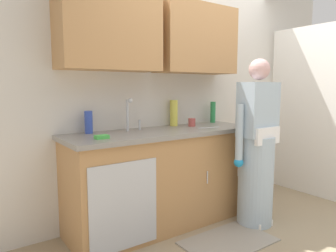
# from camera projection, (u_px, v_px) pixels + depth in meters

# --- Properties ---
(ground_plane) EXTENTS (9.00, 9.00, 0.00)m
(ground_plane) POSITION_uv_depth(u_px,v_px,m) (256.00, 235.00, 2.89)
(ground_plane) COLOR #998466
(kitchen_wall_with_uppers) EXTENTS (4.80, 0.44, 2.70)m
(kitchen_wall_with_uppers) POSITION_uv_depth(u_px,v_px,m) (180.00, 76.00, 3.44)
(kitchen_wall_with_uppers) COLOR beige
(kitchen_wall_with_uppers) RESTS_ON ground
(closet_door_panel) EXTENTS (0.04, 1.10, 2.10)m
(closet_door_panel) POSITION_uv_depth(u_px,v_px,m) (310.00, 111.00, 3.91)
(closet_door_panel) COLOR silver
(closet_door_panel) RESTS_ON ground
(counter_cabinet) EXTENTS (1.90, 0.62, 0.90)m
(counter_cabinet) POSITION_uv_depth(u_px,v_px,m) (164.00, 179.00, 3.09)
(counter_cabinet) COLOR #B27F4C
(counter_cabinet) RESTS_ON ground
(countertop) EXTENTS (1.96, 0.66, 0.04)m
(countertop) POSITION_uv_depth(u_px,v_px,m) (164.00, 132.00, 3.03)
(countertop) COLOR gray
(countertop) RESTS_ON counter_cabinet
(sink) EXTENTS (0.50, 0.36, 0.35)m
(sink) POSITION_uv_depth(u_px,v_px,m) (139.00, 134.00, 2.87)
(sink) COLOR #B7BABF
(sink) RESTS_ON counter_cabinet
(person_at_sink) EXTENTS (0.55, 0.34, 1.62)m
(person_at_sink) POSITION_uv_depth(u_px,v_px,m) (257.00, 155.00, 3.05)
(person_at_sink) COLOR white
(person_at_sink) RESTS_ON ground
(floor_mat) EXTENTS (0.80, 0.50, 0.01)m
(floor_mat) POSITION_uv_depth(u_px,v_px,m) (228.00, 241.00, 2.75)
(floor_mat) COLOR gray
(floor_mat) RESTS_ON ground
(bottle_water_tall) EXTENTS (0.06, 0.06, 0.24)m
(bottle_water_tall) POSITION_uv_depth(u_px,v_px,m) (213.00, 112.00, 3.66)
(bottle_water_tall) COLOR #2D8C4C
(bottle_water_tall) RESTS_ON countertop
(bottle_dish_liquid) EXTENTS (0.07, 0.07, 0.20)m
(bottle_dish_liquid) POSITION_uv_depth(u_px,v_px,m) (89.00, 122.00, 2.80)
(bottle_dish_liquid) COLOR #334CB2
(bottle_dish_liquid) RESTS_ON countertop
(bottle_soap) EXTENTS (0.08, 0.08, 0.28)m
(bottle_soap) POSITION_uv_depth(u_px,v_px,m) (174.00, 113.00, 3.35)
(bottle_soap) COLOR #D8D14C
(bottle_soap) RESTS_ON countertop
(cup_by_sink) EXTENTS (0.08, 0.08, 0.08)m
(cup_by_sink) POSITION_uv_depth(u_px,v_px,m) (192.00, 122.00, 3.32)
(cup_by_sink) COLOR #B24C47
(cup_by_sink) RESTS_ON countertop
(knife_on_counter) EXTENTS (0.24, 0.07, 0.01)m
(knife_on_counter) POSITION_uv_depth(u_px,v_px,m) (209.00, 127.00, 3.21)
(knife_on_counter) COLOR silver
(knife_on_counter) RESTS_ON countertop
(sponge) EXTENTS (0.11, 0.07, 0.03)m
(sponge) POSITION_uv_depth(u_px,v_px,m) (102.00, 137.00, 2.52)
(sponge) COLOR #4CBF4C
(sponge) RESTS_ON countertop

